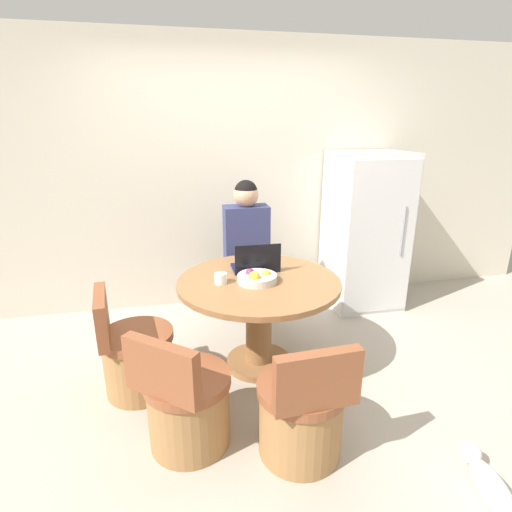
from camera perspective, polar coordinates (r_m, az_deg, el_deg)
The scene contains 12 objects.
ground_plane at distance 3.06m, azimuth 1.06°, elevation -17.88°, with size 12.00×12.00×0.00m, color #B2A899.
wall_back at distance 4.03m, azimuth -3.94°, elevation 11.12°, with size 7.00×0.06×2.60m.
refrigerator at distance 4.17m, azimuth 15.30°, elevation 3.45°, with size 0.70×0.68×1.56m.
dining_table at distance 3.01m, azimuth 0.40°, elevation -6.89°, with size 1.20×1.20×0.72m.
chair_left_side at distance 2.99m, azimuth -16.78°, elevation -13.67°, with size 0.51×0.51×0.77m.
chair_near_camera at distance 2.42m, azimuth 6.53°, elevation -21.52°, with size 0.50×0.50×0.77m.
chair_near_left_corner at distance 2.50m, azimuth -9.86°, elevation -20.29°, with size 0.57×0.58×0.77m.
person_seated at distance 3.70m, azimuth -1.50°, elevation 1.70°, with size 0.40×0.37×1.34m.
laptop at distance 3.10m, azimuth -0.02°, elevation -1.23°, with size 0.35×0.24×0.23m.
fruit_bowl at distance 2.88m, azimuth 0.19°, elevation -3.12°, with size 0.29×0.29×0.10m.
coffee_cup at distance 2.87m, azimuth -5.07°, elevation -3.19°, with size 0.09×0.09×0.08m.
cat at distance 2.61m, azimuth 30.32°, elevation -26.21°, with size 0.18×0.50×0.16m.
Camera 1 is at (-0.57, -2.40, 1.82)m, focal length 28.00 mm.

